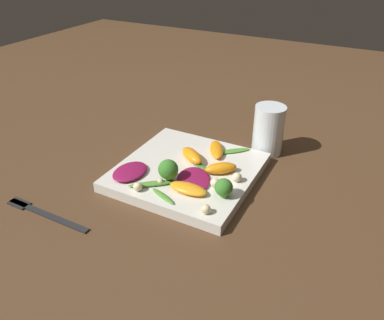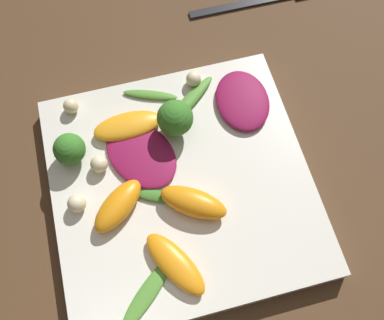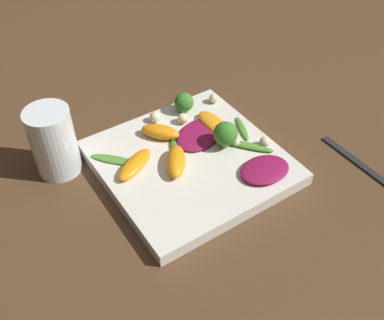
{
  "view_description": "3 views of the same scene",
  "coord_description": "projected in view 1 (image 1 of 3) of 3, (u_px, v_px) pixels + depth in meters",
  "views": [
    {
      "loc": [
        0.3,
        -0.56,
        0.42
      ],
      "look_at": [
        0.01,
        0.01,
        0.04
      ],
      "focal_mm": 35.0,
      "sensor_mm": 36.0,
      "label": 1
    },
    {
      "loc": [
        0.03,
        0.16,
        0.45
      ],
      "look_at": [
        -0.02,
        -0.01,
        0.03
      ],
      "focal_mm": 42.0,
      "sensor_mm": 36.0,
      "label": 2
    },
    {
      "loc": [
        -0.42,
        0.28,
        0.49
      ],
      "look_at": [
        -0.01,
        0.01,
        0.03
      ],
      "focal_mm": 42.0,
      "sensor_mm": 36.0,
      "label": 3
    }
  ],
  "objects": [
    {
      "name": "broccoli_floret_1",
      "position": [
        168.0,
        170.0,
        0.7
      ],
      "size": [
        0.04,
        0.04,
        0.05
      ],
      "color": "#7A9E51",
      "rests_on": "plate"
    },
    {
      "name": "macadamia_nut_1",
      "position": [
        160.0,
        181.0,
        0.7
      ],
      "size": [
        0.01,
        0.01,
        0.01
      ],
      "color": "beige",
      "rests_on": "plate"
    },
    {
      "name": "macadamia_nut_4",
      "position": [
        215.0,
        183.0,
        0.69
      ],
      "size": [
        0.02,
        0.02,
        0.02
      ],
      "color": "beige",
      "rests_on": "plate"
    },
    {
      "name": "arugula_sprig_0",
      "position": [
        163.0,
        196.0,
        0.66
      ],
      "size": [
        0.06,
        0.03,
        0.01
      ],
      "color": "#518E33",
      "rests_on": "plate"
    },
    {
      "name": "arugula_sprig_1",
      "position": [
        233.0,
        151.0,
        0.8
      ],
      "size": [
        0.07,
        0.06,
        0.0
      ],
      "color": "#518E33",
      "rests_on": "plate"
    },
    {
      "name": "plate",
      "position": [
        188.0,
        172.0,
        0.76
      ],
      "size": [
        0.26,
        0.26,
        0.02
      ],
      "color": "silver",
      "rests_on": "ground_plane"
    },
    {
      "name": "arugula_sprig_2",
      "position": [
        152.0,
        184.0,
        0.69
      ],
      "size": [
        0.08,
        0.07,
        0.01
      ],
      "color": "#518E33",
      "rests_on": "plate"
    },
    {
      "name": "orange_segment_3",
      "position": [
        221.0,
        168.0,
        0.73
      ],
      "size": [
        0.07,
        0.06,
        0.02
      ],
      "color": "orange",
      "rests_on": "plate"
    },
    {
      "name": "arugula_sprig_3",
      "position": [
        199.0,
        165.0,
        0.75
      ],
      "size": [
        0.06,
        0.04,
        0.01
      ],
      "color": "#3D7528",
      "rests_on": "plate"
    },
    {
      "name": "fork",
      "position": [
        39.0,
        211.0,
        0.66
      ],
      "size": [
        0.18,
        0.02,
        0.01
      ],
      "color": "#262628",
      "rests_on": "ground_plane"
    },
    {
      "name": "macadamia_nut_3",
      "position": [
        206.0,
        209.0,
        0.62
      ],
      "size": [
        0.02,
        0.02,
        0.02
      ],
      "color": "beige",
      "rests_on": "plate"
    },
    {
      "name": "drinking_glass",
      "position": [
        268.0,
        130.0,
        0.82
      ],
      "size": [
        0.07,
        0.07,
        0.11
      ],
      "color": "white",
      "rests_on": "ground_plane"
    },
    {
      "name": "macadamia_nut_2",
      "position": [
        236.0,
        178.0,
        0.7
      ],
      "size": [
        0.02,
        0.02,
        0.02
      ],
      "color": "beige",
      "rests_on": "plate"
    },
    {
      "name": "radicchio_leaf_1",
      "position": [
        130.0,
        172.0,
        0.73
      ],
      "size": [
        0.06,
        0.08,
        0.01
      ],
      "color": "maroon",
      "rests_on": "plate"
    },
    {
      "name": "broccoli_floret_0",
      "position": [
        224.0,
        188.0,
        0.66
      ],
      "size": [
        0.03,
        0.03,
        0.04
      ],
      "color": "#7A9E51",
      "rests_on": "plate"
    },
    {
      "name": "orange_segment_0",
      "position": [
        192.0,
        156.0,
        0.77
      ],
      "size": [
        0.07,
        0.06,
        0.02
      ],
      "color": "orange",
      "rests_on": "plate"
    },
    {
      "name": "macadamia_nut_0",
      "position": [
        138.0,
        187.0,
        0.68
      ],
      "size": [
        0.02,
        0.02,
        0.02
      ],
      "color": "beige",
      "rests_on": "plate"
    },
    {
      "name": "orange_segment_2",
      "position": [
        188.0,
        189.0,
        0.67
      ],
      "size": [
        0.07,
        0.03,
        0.01
      ],
      "color": "orange",
      "rests_on": "plate"
    },
    {
      "name": "orange_segment_1",
      "position": [
        216.0,
        149.0,
        0.8
      ],
      "size": [
        0.06,
        0.08,
        0.01
      ],
      "color": "orange",
      "rests_on": "plate"
    },
    {
      "name": "radicchio_leaf_0",
      "position": [
        193.0,
        180.0,
        0.71
      ],
      "size": [
        0.09,
        0.11,
        0.01
      ],
      "color": "maroon",
      "rests_on": "plate"
    },
    {
      "name": "ground_plane",
      "position": [
        188.0,
        176.0,
        0.76
      ],
      "size": [
        2.4,
        2.4,
        0.0
      ],
      "primitive_type": "plane",
      "color": "#4C331E"
    }
  ]
}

